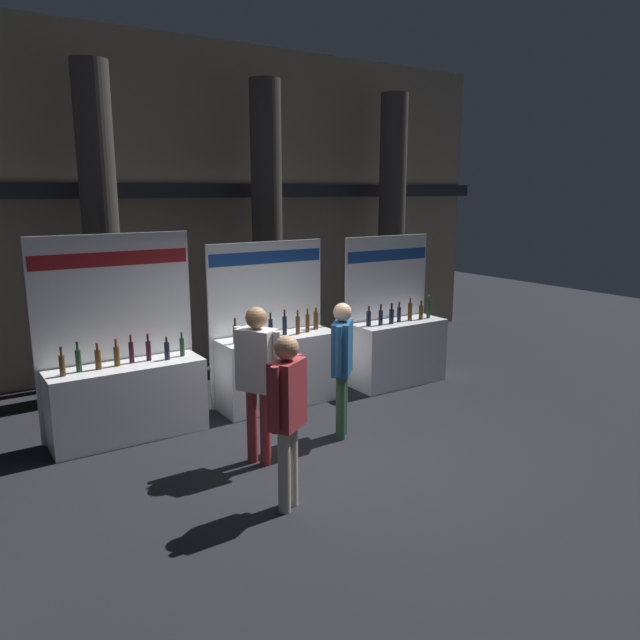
% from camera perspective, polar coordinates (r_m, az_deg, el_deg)
% --- Properties ---
extents(ground_plane, '(27.38, 27.38, 0.00)m').
position_cam_1_polar(ground_plane, '(7.40, -0.15, -12.60)').
color(ground_plane, black).
extents(hall_colonnade, '(13.69, 1.33, 5.60)m').
position_cam_1_polar(hall_colonnade, '(10.77, -13.54, 9.84)').
color(hall_colonnade, gray).
rests_on(hall_colonnade, ground_plane).
extents(exhibitor_booth_0, '(1.99, 0.66, 2.56)m').
position_cam_1_polar(exhibitor_booth_0, '(8.11, -17.69, -6.30)').
color(exhibitor_booth_0, white).
rests_on(exhibitor_booth_0, ground_plane).
extents(exhibitor_booth_1, '(1.86, 0.66, 2.36)m').
position_cam_1_polar(exhibitor_booth_1, '(8.91, -4.00, -4.06)').
color(exhibitor_booth_1, white).
rests_on(exhibitor_booth_1, ground_plane).
extents(exhibitor_booth_2, '(1.64, 0.66, 2.38)m').
position_cam_1_polar(exhibitor_booth_2, '(9.95, 7.20, -2.43)').
color(exhibitor_booth_2, white).
rests_on(exhibitor_booth_2, ground_plane).
extents(visitor_1, '(0.45, 0.46, 1.74)m').
position_cam_1_polar(visitor_1, '(7.60, 2.08, -3.56)').
color(visitor_1, '#33563D').
rests_on(visitor_1, ground_plane).
extents(visitor_2, '(0.44, 0.53, 1.84)m').
position_cam_1_polar(visitor_2, '(6.86, -5.88, -4.63)').
color(visitor_2, maroon).
rests_on(visitor_2, ground_plane).
extents(visitor_3, '(0.48, 0.40, 1.76)m').
position_cam_1_polar(visitor_3, '(5.89, -3.08, -8.15)').
color(visitor_3, '#ADA393').
rests_on(visitor_3, ground_plane).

